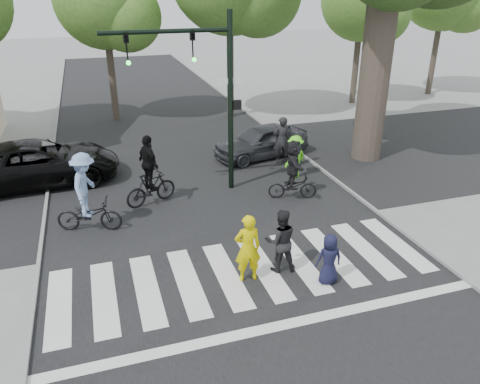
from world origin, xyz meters
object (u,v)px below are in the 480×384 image
object	(u,v)px
pedestrian_child	(329,259)
cyclist_mid	(150,177)
cyclist_right	(293,173)
car_suv	(38,163)
traffic_signal	(205,79)
pedestrian_adult	(281,241)
car_grey	(261,141)
cyclist_left	(87,198)
pedestrian_woman	(248,248)

from	to	relation	value
pedestrian_child	cyclist_mid	bearing A→B (deg)	-53.15
pedestrian_child	cyclist_right	distance (m)	4.92
cyclist_right	car_suv	distance (m)	9.17
traffic_signal	pedestrian_adult	size ratio (longest dim) A/B	3.55
pedestrian_adult	cyclist_right	distance (m)	4.41
car_suv	car_grey	distance (m)	8.67
pedestrian_child	car_suv	world-z (taller)	car_suv
pedestrian_adult	cyclist_mid	distance (m)	5.57
cyclist_mid	cyclist_right	xyz separation A→B (m)	(4.62, -1.04, -0.05)
cyclist_right	pedestrian_child	bearing A→B (deg)	-103.57
pedestrian_child	cyclist_mid	size ratio (longest dim) A/B	0.56
traffic_signal	pedestrian_child	size ratio (longest dim) A/B	4.55
car_suv	cyclist_right	bearing A→B (deg)	-119.52
car_grey	pedestrian_adult	bearing A→B (deg)	-29.43
cyclist_right	car_grey	size ratio (longest dim) A/B	0.51
pedestrian_child	cyclist_left	bearing A→B (deg)	-33.82
traffic_signal	cyclist_mid	size ratio (longest dim) A/B	2.54
pedestrian_adult	traffic_signal	bearing A→B (deg)	-74.20
pedestrian_adult	car_grey	bearing A→B (deg)	-96.66
traffic_signal	car_grey	distance (m)	5.16
pedestrian_child	cyclist_left	size ratio (longest dim) A/B	0.55
pedestrian_adult	car_grey	xyz separation A→B (m)	(2.48, 8.10, -0.16)
traffic_signal	car_suv	size ratio (longest dim) A/B	1.05
pedestrian_adult	cyclist_right	xyz separation A→B (m)	(2.06, 3.90, 0.08)
pedestrian_adult	cyclist_right	bearing A→B (deg)	-107.47
pedestrian_woman	pedestrian_child	distance (m)	1.98
traffic_signal	pedestrian_child	xyz separation A→B (m)	(1.42, -6.25, -3.24)
pedestrian_child	cyclist_mid	xyz separation A→B (m)	(-3.47, 5.81, 0.31)
cyclist_mid	cyclist_left	bearing A→B (deg)	-147.66
cyclist_left	cyclist_mid	world-z (taller)	cyclist_left
car_suv	car_grey	size ratio (longest dim) A/B	1.41
pedestrian_child	cyclist_right	bearing A→B (deg)	-97.52
traffic_signal	cyclist_right	distance (m)	4.20
traffic_signal	cyclist_right	xyz separation A→B (m)	(2.57, -1.48, -2.98)
cyclist_right	car_suv	bearing A→B (deg)	154.05
pedestrian_adult	cyclist_left	size ratio (longest dim) A/B	0.70
traffic_signal	pedestrian_woman	world-z (taller)	traffic_signal
traffic_signal	cyclist_left	bearing A→B (deg)	-157.21
pedestrian_adult	car_suv	world-z (taller)	pedestrian_adult
pedestrian_adult	pedestrian_child	bearing A→B (deg)	146.45
pedestrian_woman	pedestrian_child	xyz separation A→B (m)	(1.83, -0.72, -0.23)
pedestrian_child	pedestrian_adult	bearing A→B (deg)	-37.88
cyclist_left	car_grey	distance (m)	8.31
car_suv	car_grey	bearing A→B (deg)	-92.35
car_suv	cyclist_left	bearing A→B (deg)	-162.42
cyclist_left	car_suv	size ratio (longest dim) A/B	0.42
cyclist_left	cyclist_mid	size ratio (longest dim) A/B	1.02
traffic_signal	cyclist_mid	bearing A→B (deg)	-167.96
pedestrian_woman	pedestrian_child	size ratio (longest dim) A/B	1.36
pedestrian_woman	car_suv	bearing A→B (deg)	-52.55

